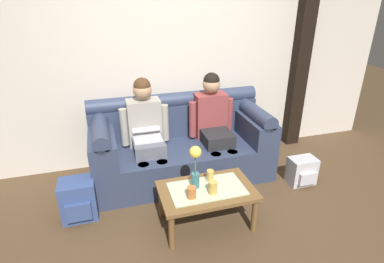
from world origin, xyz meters
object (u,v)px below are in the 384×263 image
object	(u,v)px
couch	(181,146)
cup_near_right	(213,187)
person_right	(213,121)
cup_near_left	(210,175)
cup_far_center	(192,192)
person_left	(146,128)
coffee_table	(207,194)
backpack_left	(79,200)
backpack_right	(302,171)
flower_vase	(195,163)

from	to	relation	value
couch	cup_near_right	world-z (taller)	couch
person_right	cup_near_left	bearing A→B (deg)	-111.39
cup_far_center	person_right	bearing A→B (deg)	61.23
person_left	cup_near_right	size ratio (longest dim) A/B	10.19
couch	coffee_table	world-z (taller)	couch
cup_near_left	backpack_left	distance (m)	1.32
coffee_table	backpack_right	bearing A→B (deg)	14.99
cup_far_center	coffee_table	bearing A→B (deg)	27.63
person_right	coffee_table	size ratio (longest dim) A/B	1.37
backpack_left	cup_near_right	bearing A→B (deg)	-23.70
flower_vase	cup_near_right	xyz separation A→B (m)	(0.13, -0.14, -0.19)
couch	cup_far_center	xyz separation A→B (m)	(-0.18, -1.06, 0.09)
flower_vase	cup_near_right	world-z (taller)	flower_vase
flower_vase	cup_far_center	bearing A→B (deg)	-118.54
cup_far_center	backpack_left	world-z (taller)	cup_far_center
flower_vase	backpack_right	world-z (taller)	flower_vase
backpack_left	backpack_right	bearing A→B (deg)	-2.26
person_right	cup_far_center	world-z (taller)	person_right
cup_far_center	person_left	bearing A→B (deg)	102.21
coffee_table	flower_vase	distance (m)	0.34
person_left	person_right	distance (m)	0.81
couch	cup_near_left	size ratio (longest dim) A/B	18.81
cup_near_right	flower_vase	bearing A→B (deg)	132.49
coffee_table	flower_vase	bearing A→B (deg)	151.82
person_left	backpack_left	distance (m)	1.04
person_right	backpack_left	distance (m)	1.73
person_right	backpack_left	bearing A→B (deg)	-161.84
couch	cup_far_center	size ratio (longest dim) A/B	19.78
couch	cup_far_center	distance (m)	1.08
cup_near_left	cup_far_center	distance (m)	0.33
flower_vase	cup_near_right	size ratio (longest dim) A/B	3.55
person_left	cup_far_center	distance (m)	1.10
coffee_table	cup_near_left	bearing A→B (deg)	58.22
cup_near_right	backpack_right	bearing A→B (deg)	18.76
person_right	backpack_left	size ratio (longest dim) A/B	2.96
flower_vase	cup_far_center	distance (m)	0.26
person_left	backpack_left	size ratio (longest dim) A/B	2.96
cup_near_left	flower_vase	bearing A→B (deg)	-159.18
person_left	flower_vase	bearing A→B (deg)	-71.39
person_right	cup_near_left	world-z (taller)	person_right
couch	cup_near_right	distance (m)	1.06
couch	backpack_right	xyz separation A→B (m)	(1.30, -0.62, -0.21)
person_left	cup_near_right	distance (m)	1.15
cup_near_left	backpack_left	xyz separation A→B (m)	(-1.25, 0.33, -0.26)
person_right	backpack_right	xyz separation A→B (m)	(0.90, -0.62, -0.50)
person_right	cup_far_center	xyz separation A→B (m)	(-0.58, -1.06, -0.20)
couch	person_right	size ratio (longest dim) A/B	1.70
person_left	backpack_right	xyz separation A→B (m)	(1.71, -0.62, -0.50)
cup_near_left	backpack_right	xyz separation A→B (m)	(1.23, 0.23, -0.30)
cup_near_left	backpack_right	size ratio (longest dim) A/B	0.34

